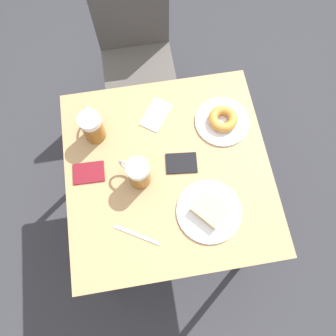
# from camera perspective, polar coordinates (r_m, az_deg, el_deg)

# --- Properties ---
(ground_plane) EXTENTS (8.00, 8.00, 0.00)m
(ground_plane) POSITION_cam_1_polar(r_m,az_deg,el_deg) (2.05, 0.00, -7.28)
(ground_plane) COLOR #333338
(table) EXTENTS (0.83, 0.84, 0.75)m
(table) POSITION_cam_1_polar(r_m,az_deg,el_deg) (1.40, 0.00, -1.27)
(table) COLOR tan
(table) RESTS_ON ground_plane
(chair) EXTENTS (0.40, 0.40, 0.87)m
(chair) POSITION_cam_1_polar(r_m,az_deg,el_deg) (1.94, -5.68, 20.22)
(chair) COLOR #514C47
(chair) RESTS_ON ground_plane
(plate_with_cake) EXTENTS (0.25, 0.25, 0.05)m
(plate_with_cake) POSITION_cam_1_polar(r_m,az_deg,el_deg) (1.28, 7.21, -7.39)
(plate_with_cake) COLOR silver
(plate_with_cake) RESTS_ON table
(plate_with_donut) EXTENTS (0.23, 0.23, 0.05)m
(plate_with_donut) POSITION_cam_1_polar(r_m,az_deg,el_deg) (1.42, 9.48, 8.22)
(plate_with_donut) COLOR silver
(plate_with_donut) RESTS_ON table
(beer_mug_left) EXTENTS (0.09, 0.14, 0.14)m
(beer_mug_left) POSITION_cam_1_polar(r_m,az_deg,el_deg) (1.36, -13.06, 7.06)
(beer_mug_left) COLOR #8C5619
(beer_mug_left) RESTS_ON table
(beer_mug_center) EXTENTS (0.12, 0.11, 0.14)m
(beer_mug_center) POSITION_cam_1_polar(r_m,az_deg,el_deg) (1.25, -5.22, -0.87)
(beer_mug_center) COLOR #8C5619
(beer_mug_center) RESTS_ON table
(napkin_folded) EXTENTS (0.16, 0.17, 0.00)m
(napkin_folded) POSITION_cam_1_polar(r_m,az_deg,el_deg) (1.43, -2.10, 9.27)
(napkin_folded) COLOR white
(napkin_folded) RESTS_ON table
(fork) EXTENTS (0.17, 0.11, 0.00)m
(fork) POSITION_cam_1_polar(r_m,az_deg,el_deg) (1.27, -5.45, -11.52)
(fork) COLOR silver
(fork) RESTS_ON table
(passport_near_edge) EXTENTS (0.13, 0.09, 0.01)m
(passport_near_edge) POSITION_cam_1_polar(r_m,az_deg,el_deg) (1.36, -13.65, -0.79)
(passport_near_edge) COLOR maroon
(passport_near_edge) RESTS_ON table
(passport_far_edge) EXTENTS (0.13, 0.10, 0.01)m
(passport_far_edge) POSITION_cam_1_polar(r_m,az_deg,el_deg) (1.34, 2.36, 0.87)
(passport_far_edge) COLOR black
(passport_far_edge) RESTS_ON table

